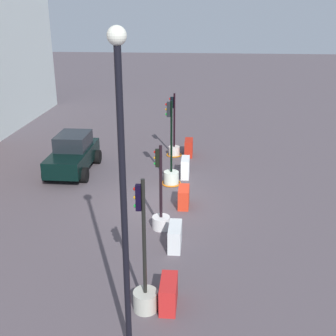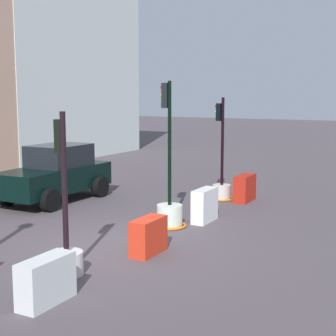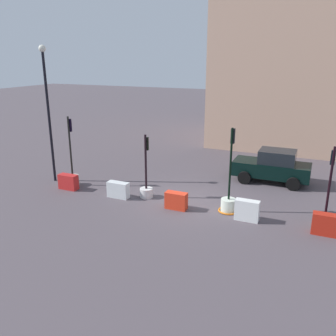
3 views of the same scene
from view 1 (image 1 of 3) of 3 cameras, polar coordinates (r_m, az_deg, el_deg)
ground_plane at (r=17.29m, az=-0.92°, el=-4.90°), size 120.00×120.00×0.00m
traffic_light_0 at (r=11.50m, az=-3.10°, el=-15.84°), size 0.65×0.65×3.72m
traffic_light_1 at (r=15.27m, az=-0.97°, el=-6.10°), size 0.64×0.64×3.14m
traffic_light_2 at (r=19.03m, az=0.42°, el=-0.57°), size 0.89×0.89×3.79m
traffic_light_3 at (r=22.76m, az=0.80°, el=3.08°), size 0.83×0.83×3.35m
construction_barrier_0 at (r=11.74m, az=0.08°, el=-16.45°), size 1.02×0.44×0.78m
construction_barrier_1 at (r=14.23m, az=0.94°, el=-9.15°), size 1.08×0.42×0.79m
construction_barrier_2 at (r=17.00m, az=2.11°, el=-3.92°), size 0.99×0.43×0.78m
construction_barrier_3 at (r=19.91m, az=2.33°, el=0.07°), size 1.01×0.38×0.90m
construction_barrier_4 at (r=22.82m, az=2.79°, el=2.73°), size 1.05×0.43×0.86m
car_black_sedan at (r=20.92m, az=-12.59°, el=1.88°), size 4.08×2.05×1.82m
street_lamp_post at (r=8.49m, az=-6.11°, el=-0.86°), size 0.36×0.36×7.20m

